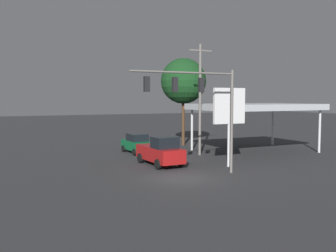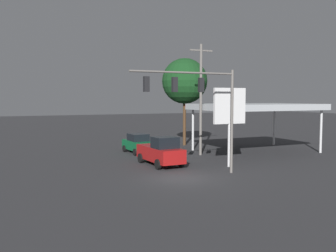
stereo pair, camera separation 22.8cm
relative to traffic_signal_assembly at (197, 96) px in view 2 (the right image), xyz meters
The scene contains 8 objects.
ground_plane 5.78m from the traffic_signal_assembly, ahead, with size 200.00×200.00×0.00m, color #2D2D30.
traffic_signal_assembly is the anchor object (origin of this frame).
utility_pole 9.84m from the traffic_signal_assembly, 121.02° to the right, with size 2.40×0.26×10.56m.
gas_station_canopy 14.00m from the traffic_signal_assembly, 144.25° to the right, with size 11.96×8.18×4.89m.
price_sign 4.72m from the traffic_signal_assembly, 152.62° to the right, with size 2.86×0.27×6.27m.
sedan_far 13.03m from the traffic_signal_assembly, 90.30° to the right, with size 2.22×4.48×1.93m.
pickup_parked 6.69m from the traffic_signal_assembly, 82.90° to the right, with size 2.45×5.29×2.40m.
street_tree 17.39m from the traffic_signal_assembly, 114.21° to the right, with size 5.23×5.23×10.04m.
Camera 2 is at (11.23, 22.52, 5.46)m, focal length 40.00 mm.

